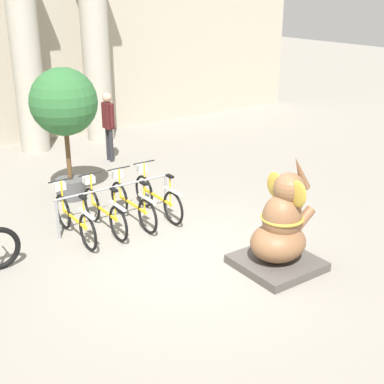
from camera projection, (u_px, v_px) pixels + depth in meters
ground_plane at (194, 256)px, 9.00m from camera, size 60.00×60.00×0.00m
building_facade at (12, 35)px, 14.48m from camera, size 20.00×0.20×6.00m
column_middle at (26, 53)px, 13.85m from camera, size 0.96×0.96×5.16m
column_right at (96, 48)px, 14.91m from camera, size 0.96×0.96×5.16m
bike_rack at (114, 196)px, 10.04m from camera, size 2.37×0.05×0.77m
bicycle_0 at (74, 217)px, 9.53m from camera, size 0.48×1.76×0.98m
bicycle_1 at (103, 210)px, 9.86m from camera, size 0.48×1.76×0.98m
bicycle_2 at (132, 203)px, 10.16m from camera, size 0.48×1.76×0.98m
bicycle_3 at (157, 196)px, 10.52m from camera, size 0.48×1.76×0.98m
elephant_statue at (281, 231)px, 8.47m from camera, size 1.21×1.21×1.85m
person_pedestrian at (108, 120)px, 13.53m from camera, size 0.23×0.47×1.77m
potted_tree at (64, 108)px, 10.79m from camera, size 1.37×1.37×2.76m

